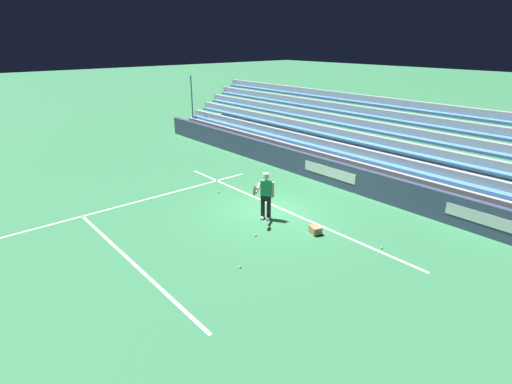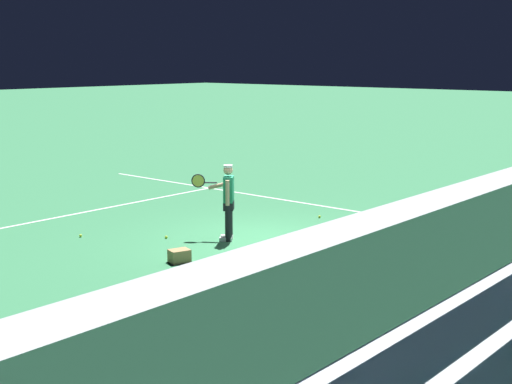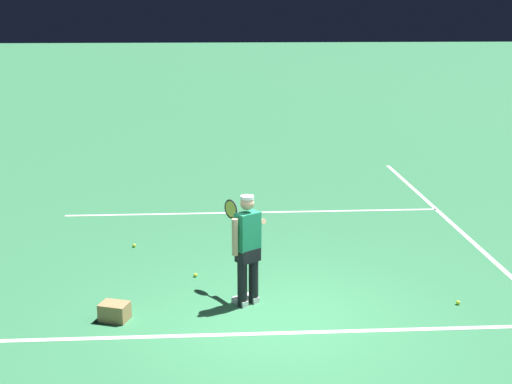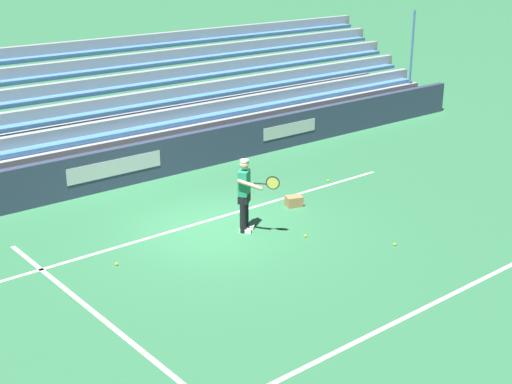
{
  "view_description": "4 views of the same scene",
  "coord_description": "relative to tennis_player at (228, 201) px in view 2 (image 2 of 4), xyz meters",
  "views": [
    {
      "loc": [
        -10.08,
        9.31,
        6.06
      ],
      "look_at": [
        0.63,
        0.13,
        0.63
      ],
      "focal_mm": 28.0,
      "sensor_mm": 36.0,
      "label": 1
    },
    {
      "loc": [
        -11.88,
        -10.05,
        4.01
      ],
      "look_at": [
        -0.1,
        -0.03,
        1.13
      ],
      "focal_mm": 50.0,
      "sensor_mm": 36.0,
      "label": 2
    },
    {
      "loc": [
        -0.89,
        -9.57,
        4.43
      ],
      "look_at": [
        -0.18,
        1.7,
        1.47
      ],
      "focal_mm": 50.0,
      "sensor_mm": 36.0,
      "label": 3
    },
    {
      "loc": [
        9.11,
        12.43,
        6.38
      ],
      "look_at": [
        -0.46,
        0.86,
        1.02
      ],
      "focal_mm": 50.0,
      "sensor_mm": 36.0,
      "label": 4
    }
  ],
  "objects": [
    {
      "name": "court_sideline_white",
      "position": [
        4.5,
        3.44,
        -0.89
      ],
      "size": [
        0.1,
        12.0,
        0.01
      ],
      "primitive_type": "cube",
      "color": "white",
      "rests_on": "ground"
    },
    {
      "name": "tennis_ball_midcourt",
      "position": [
        -3.97,
        -1.27,
        -0.86
      ],
      "size": [
        0.07,
        0.07,
        0.07
      ],
      "primitive_type": "sphere",
      "color": "#CCE533",
      "rests_on": "ground"
    },
    {
      "name": "court_service_line_white",
      "position": [
        0.39,
        4.94,
        -0.89
      ],
      "size": [
        8.22,
        0.1,
        0.01
      ],
      "primitive_type": "cube",
      "color": "white",
      "rests_on": "ground"
    },
    {
      "name": "back_wall_sponsor_board",
      "position": [
        0.38,
        -4.62,
        -0.34
      ],
      "size": [
        27.75,
        0.25,
        1.1
      ],
      "color": "#384260",
      "rests_on": "ground"
    },
    {
      "name": "ground_plane",
      "position": [
        0.39,
        -0.56,
        -0.89
      ],
      "size": [
        160.0,
        160.0,
        0.0
      ],
      "primitive_type": "plane",
      "color": "#337A4C"
    },
    {
      "name": "court_baseline_white",
      "position": [
        0.39,
        -1.06,
        -0.89
      ],
      "size": [
        12.0,
        0.1,
        0.01
      ],
      "primitive_type": "cube",
      "color": "white",
      "rests_on": "ground"
    },
    {
      "name": "tennis_ball_near_player",
      "position": [
        3.22,
        -0.25,
        -0.86
      ],
      "size": [
        0.07,
        0.07,
        0.07
      ],
      "primitive_type": "sphere",
      "color": "#CCE533",
      "rests_on": "ground"
    },
    {
      "name": "tennis_ball_toward_net",
      "position": [
        -2.0,
        2.76,
        -0.86
      ],
      "size": [
        0.07,
        0.07,
        0.07
      ],
      "primitive_type": "sphere",
      "color": "#CCE533",
      "rests_on": "ground"
    },
    {
      "name": "tennis_ball_by_box",
      "position": [
        -0.81,
        1.16,
        -0.86
      ],
      "size": [
        0.07,
        0.07,
        0.07
      ],
      "primitive_type": "sphere",
      "color": "#CCE533",
      "rests_on": "ground"
    },
    {
      "name": "tennis_player",
      "position": [
        0.0,
        0.0,
        0.0
      ],
      "size": [
        0.62,
        1.05,
        1.71
      ],
      "color": "black",
      "rests_on": "ground"
    },
    {
      "name": "ball_box_cardboard",
      "position": [
        -1.95,
        -0.47,
        -0.76
      ],
      "size": [
        0.48,
        0.41,
        0.26
      ],
      "primitive_type": "cube",
      "rotation": [
        0.0,
        0.0,
        -0.33
      ],
      "color": "#A87F51",
      "rests_on": "ground"
    }
  ]
}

